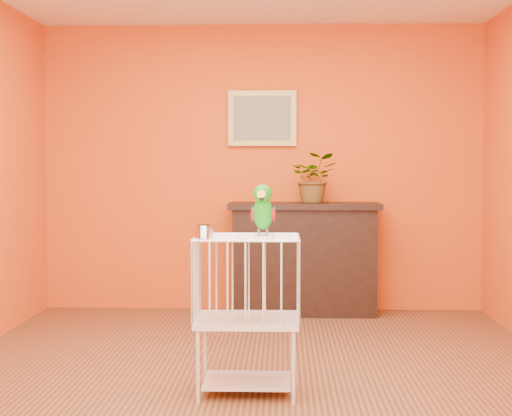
{
  "coord_description": "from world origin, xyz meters",
  "views": [
    {
      "loc": [
        0.19,
        -4.92,
        1.31
      ],
      "look_at": [
        0.03,
        -0.39,
        1.07
      ],
      "focal_mm": 55.0,
      "sensor_mm": 36.0,
      "label": 1
    }
  ],
  "objects": [
    {
      "name": "parrot",
      "position": [
        0.08,
        -0.4,
        1.06
      ],
      "size": [
        0.15,
        0.27,
        0.3
      ],
      "rotation": [
        0.0,
        0.0,
        -0.07
      ],
      "color": "#59544C",
      "rests_on": "birdcage"
    },
    {
      "name": "room_shell",
      "position": [
        0.0,
        0.0,
        1.58
      ],
      "size": [
        4.5,
        4.5,
        4.5
      ],
      "color": "#E55515",
      "rests_on": "ground"
    },
    {
      "name": "ground",
      "position": [
        0.0,
        0.0,
        0.0
      ],
      "size": [
        4.5,
        4.5,
        0.0
      ],
      "primitive_type": "plane",
      "color": "brown",
      "rests_on": "ground"
    },
    {
      "name": "potted_plant",
      "position": [
        0.47,
        1.99,
        1.16
      ],
      "size": [
        0.42,
        0.46,
        0.34
      ],
      "primitive_type": "imported",
      "rotation": [
        0.0,
        0.0,
        -0.05
      ],
      "color": "#26722D",
      "rests_on": "console_cabinet"
    },
    {
      "name": "feed_cup",
      "position": [
        -0.24,
        -0.61,
        0.95
      ],
      "size": [
        0.1,
        0.1,
        0.07
      ],
      "primitive_type": "cylinder",
      "color": "silver",
      "rests_on": "birdcage"
    },
    {
      "name": "birdcage",
      "position": [
        -0.01,
        -0.45,
        0.47
      ],
      "size": [
        0.59,
        0.46,
        0.91
      ],
      "rotation": [
        0.0,
        0.0,
        0.0
      ],
      "color": "silver",
      "rests_on": "ground"
    },
    {
      "name": "framed_picture",
      "position": [
        0.0,
        2.22,
        1.75
      ],
      "size": [
        0.62,
        0.04,
        0.5
      ],
      "color": "#A78B3B",
      "rests_on": "room_shell"
    },
    {
      "name": "console_cabinet",
      "position": [
        0.38,
        2.02,
        0.5
      ],
      "size": [
        1.33,
        0.48,
        0.99
      ],
      "color": "black",
      "rests_on": "ground"
    }
  ]
}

